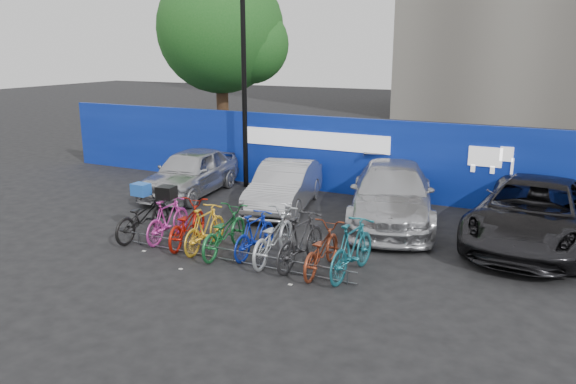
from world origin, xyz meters
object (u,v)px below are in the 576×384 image
Objects in this scene: bike_5 at (255,234)px; bike_6 at (273,236)px; bike_1 at (168,219)px; bike_8 at (321,249)px; car_1 at (284,186)px; bike_0 at (143,216)px; bike_4 at (224,231)px; bike_7 at (301,240)px; tree at (226,32)px; bike_rack at (233,256)px; bike_3 at (205,228)px; car_0 at (191,172)px; car_2 at (392,194)px; lamppost at (244,87)px; car_3 at (534,213)px; bike_2 at (187,224)px; bike_9 at (352,249)px.

bike_5 is 0.48m from bike_6.
bike_1 is 0.93× the size of bike_8.
bike_0 is (-1.98, -3.72, -0.14)m from car_1.
bike_5 is 0.81× the size of bike_6.
bike_7 is (1.86, 0.06, 0.06)m from bike_4.
bike_1 is at bearing -121.36° from car_1.
tree is 13.36m from bike_6.
bike_3 is (-0.99, 0.40, 0.35)m from bike_rack.
car_2 is (6.42, 0.01, 0.03)m from car_0.
lamppost is 9.40m from car_3.
car_1 is at bearing -94.36° from bike_3.
bike_3 is at bearing -145.67° from car_3.
bike_rack is at bearing -138.82° from car_3.
lamppost is at bearing -85.14° from bike_2.
bike_1 is 0.91× the size of bike_2.
bike_rack is at bearing 149.97° from bike_2.
bike_4 is at bearing -139.62° from car_2.
tree is at bearing -42.63° from bike_9.
lamppost is 1.45× the size of car_0.
car_3 reaches higher than car_0.
bike_6 is (1.67, 0.13, 0.02)m from bike_3.
car_0 is 7.79m from bike_9.
tree is at bearing 157.37° from car_3.
car_3 reaches higher than bike_0.
lamppost reaches higher than bike_0.
bike_rack is 7.03m from car_3.
lamppost is 7.66m from bike_7.
car_1 is 0.78× the size of car_2.
car_1 is at bearing -47.58° from tree.
bike_9 is at bearing -176.37° from bike_7.
bike_0 reaches higher than bike_5.
bike_2 is 0.97× the size of bike_9.
bike_6 reaches higher than bike_8.
car_3 is 2.65× the size of bike_6.
car_0 is at bearing -72.48° from bike_0.
bike_0 is 1.05× the size of bike_7.
car_1 is 2.35× the size of bike_3.
bike_3 is 1.03× the size of bike_5.
car_1 reaches higher than bike_4.
bike_rack is at bearing 72.59° from bike_5.
car_3 is 2.77× the size of bike_9.
lamppost is 3.56× the size of bike_3.
bike_8 is at bearing -130.25° from car_3.
car_2 is at bearing -6.45° from car_0.
bike_2 reaches higher than bike_rack.
bike_rack is (3.20, -6.00, -3.11)m from lamppost.
car_0 is 2.46× the size of bike_3.
car_3 is at bearing -158.73° from bike_0.
lamppost is at bearing -88.34° from bike_0.
bike_4 is at bearing -64.15° from lamppost.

